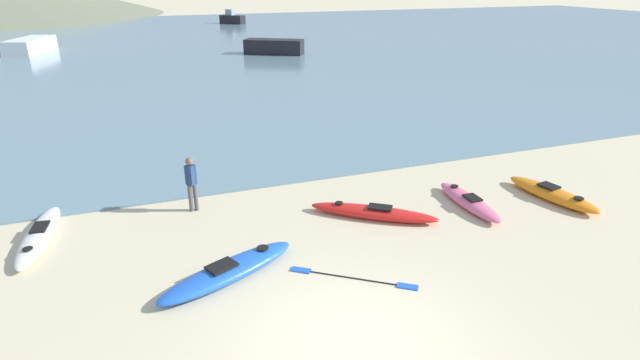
# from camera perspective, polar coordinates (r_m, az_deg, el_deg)

# --- Properties ---
(ground_plane) EXTENTS (400.00, 400.00, 0.00)m
(ground_plane) POSITION_cam_1_polar(r_m,az_deg,el_deg) (9.22, 3.89, -18.60)
(ground_plane) COLOR beige
(bay_water) EXTENTS (160.00, 70.00, 0.06)m
(bay_water) POSITION_cam_1_polar(r_m,az_deg,el_deg) (49.15, -17.37, 14.51)
(bay_water) COLOR slate
(bay_water) RESTS_ON ground_plane
(kayak_on_sand_0) EXTENTS (3.40, 2.11, 0.39)m
(kayak_on_sand_0) POSITION_cam_1_polar(r_m,az_deg,el_deg) (11.02, -10.36, -10.17)
(kayak_on_sand_0) COLOR blue
(kayak_on_sand_0) RESTS_ON ground_plane
(kayak_on_sand_1) EXTENTS (3.16, 2.52, 0.36)m
(kayak_on_sand_1) POSITION_cam_1_polar(r_m,az_deg,el_deg) (13.42, 6.14, -3.70)
(kayak_on_sand_1) COLOR red
(kayak_on_sand_1) RESTS_ON ground_plane
(kayak_on_sand_2) EXTENTS (1.01, 3.33, 0.31)m
(kayak_on_sand_2) POSITION_cam_1_polar(r_m,az_deg,el_deg) (14.08, -29.41, -5.53)
(kayak_on_sand_2) COLOR white
(kayak_on_sand_2) RESTS_ON ground_plane
(kayak_on_sand_3) EXTENTS (0.73, 2.76, 0.36)m
(kayak_on_sand_3) POSITION_cam_1_polar(r_m,az_deg,el_deg) (14.59, 16.65, -2.35)
(kayak_on_sand_3) COLOR #E5668C
(kayak_on_sand_3) RESTS_ON ground_plane
(kayak_on_sand_4) EXTENTS (1.23, 3.01, 0.40)m
(kayak_on_sand_4) POSITION_cam_1_polar(r_m,az_deg,el_deg) (15.89, 25.00, -1.44)
(kayak_on_sand_4) COLOR orange
(kayak_on_sand_4) RESTS_ON ground_plane
(person_near_waterline) EXTENTS (0.31, 0.28, 1.55)m
(person_near_waterline) POSITION_cam_1_polar(r_m,az_deg,el_deg) (13.89, -14.49, -0.08)
(person_near_waterline) COLOR #4C4C4C
(person_near_waterline) RESTS_ON ground_plane
(moored_boat_0) EXTENTS (4.79, 3.75, 1.14)m
(moored_boat_0) POSITION_cam_1_polar(r_m,az_deg,el_deg) (41.55, -5.27, 14.93)
(moored_boat_0) COLOR black
(moored_boat_0) RESTS_ON bay_water
(moored_boat_1) EXTENTS (3.12, 3.15, 1.76)m
(moored_boat_1) POSITION_cam_1_polar(r_m,az_deg,el_deg) (68.52, -10.01, 17.70)
(moored_boat_1) COLOR black
(moored_boat_1) RESTS_ON bay_water
(moored_boat_2) EXTENTS (3.55, 5.56, 1.15)m
(moored_boat_2) POSITION_cam_1_polar(r_m,az_deg,el_deg) (48.18, -30.21, 13.13)
(moored_boat_2) COLOR white
(moored_boat_2) RESTS_ON bay_water
(loose_paddle) EXTENTS (2.36, 1.78, 0.03)m
(loose_paddle) POSITION_cam_1_polar(r_m,az_deg,el_deg) (10.93, 3.77, -11.12)
(loose_paddle) COLOR black
(loose_paddle) RESTS_ON ground_plane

